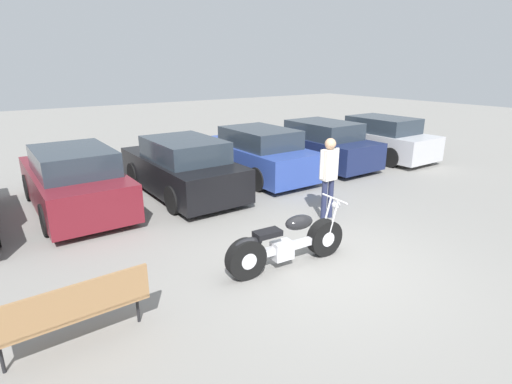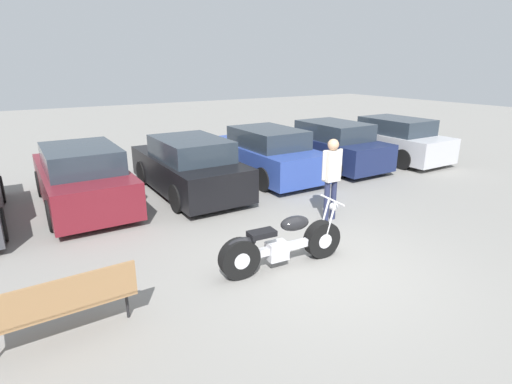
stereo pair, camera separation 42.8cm
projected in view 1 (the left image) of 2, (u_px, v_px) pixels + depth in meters
ground_plane at (326, 266)px, 6.66m from camera, size 60.00×60.00×0.00m
motorcycle at (286, 244)px, 6.55m from camera, size 2.24×0.63×1.03m
parked_car_maroon at (74, 181)px, 9.09m from camera, size 1.81×4.23×1.46m
parked_car_black at (182, 168)px, 10.22m from camera, size 1.81×4.23×1.46m
parked_car_blue at (256, 154)px, 11.82m from camera, size 1.81×4.23×1.46m
parked_car_navy at (319, 145)px, 13.19m from camera, size 1.81×4.23×1.46m
parked_car_silver at (377, 139)px, 14.28m from camera, size 1.81×4.23×1.46m
park_bench at (73, 309)px, 4.56m from camera, size 1.73×0.45×0.89m
person_standing at (329, 171)px, 8.43m from camera, size 0.52×0.24×1.76m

